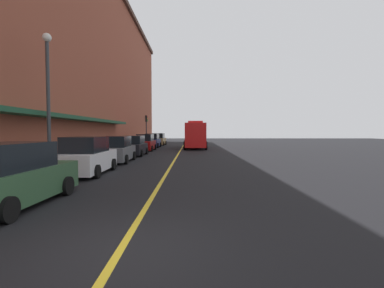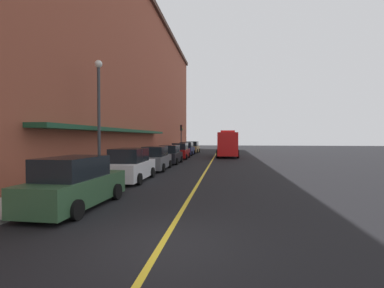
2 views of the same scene
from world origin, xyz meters
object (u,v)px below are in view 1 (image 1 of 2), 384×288
object	(u,v)px
parked_car_3	(135,146)
parked_car_5	(153,141)
parked_car_0	(11,177)
fire_truck	(195,136)
parked_car_2	(118,150)
parked_car_4	(146,143)
street_lamp_left	(48,87)
traffic_light_near	(147,124)
parking_meter_1	(129,142)
parked_car_6	(159,140)
parked_car_1	(87,157)

from	to	relation	value
parked_car_3	parked_car_5	distance (m)	12.72
parked_car_0	fire_truck	xyz separation A→B (m)	(5.58, 27.84, 0.75)
parked_car_3	parked_car_5	bearing A→B (deg)	1.15
parked_car_2	fire_truck	xyz separation A→B (m)	(5.65, 15.98, 0.76)
parked_car_4	parked_car_5	size ratio (longest dim) A/B	1.10
street_lamp_left	parked_car_0	bearing A→B (deg)	-71.73
parked_car_4	traffic_light_near	world-z (taller)	traffic_light_near
fire_truck	parking_meter_1	xyz separation A→B (m)	(-7.05, -6.39, -0.55)
parked_car_4	parking_meter_1	world-z (taller)	parked_car_4
parked_car_3	fire_truck	xyz separation A→B (m)	(5.57, 10.69, 0.78)
fire_truck	parked_car_6	bearing A→B (deg)	-145.51
parked_car_5	fire_truck	world-z (taller)	fire_truck
parked_car_2	street_lamp_left	distance (m)	6.91
parked_car_4	parked_car_6	bearing A→B (deg)	-0.28
street_lamp_left	parked_car_5	bearing A→B (deg)	85.36
parked_car_1	parked_car_2	bearing A→B (deg)	-1.77
parked_car_2	street_lamp_left	size ratio (longest dim) A/B	0.68
parked_car_4	street_lamp_left	bearing A→B (deg)	172.66
fire_truck	street_lamp_left	xyz separation A→B (m)	(-7.65, -21.56, 2.79)
parked_car_4	fire_truck	size ratio (longest dim) A/B	0.55
parked_car_3	parking_meter_1	world-z (taller)	parked_car_3
parked_car_1	parked_car_6	distance (m)	29.70
parked_car_3	parked_car_4	xyz separation A→B (m)	(-0.02, 6.34, 0.03)
parked_car_3	parked_car_1	bearing A→B (deg)	179.52
parked_car_4	parked_car_1	bearing A→B (deg)	179.02
parked_car_5	parked_car_6	xyz separation A→B (m)	(0.10, 6.10, 0.00)
parked_car_3	parked_car_5	size ratio (longest dim) A/B	0.96
parked_car_1	street_lamp_left	xyz separation A→B (m)	(-1.92, 0.02, 3.52)
parked_car_6	parked_car_1	bearing A→B (deg)	-178.61
parked_car_2	parked_car_3	world-z (taller)	parked_car_2
parked_car_4	street_lamp_left	world-z (taller)	street_lamp_left
street_lamp_left	parked_car_3	bearing A→B (deg)	79.15
parked_car_0	parked_car_2	distance (m)	11.86
parked_car_4	parked_car_6	xyz separation A→B (m)	(-0.05, 12.47, 0.01)
parked_car_6	street_lamp_left	size ratio (longest dim) A/B	0.62
parked_car_2	street_lamp_left	xyz separation A→B (m)	(-2.00, -5.58, 3.55)
parked_car_0	traffic_light_near	world-z (taller)	traffic_light_near
parked_car_4	parked_car_5	world-z (taller)	parked_car_5
parked_car_4	parked_car_3	bearing A→B (deg)	179.69
parked_car_4	traffic_light_near	bearing A→B (deg)	8.12
parked_car_3	parking_meter_1	bearing A→B (deg)	19.41
parked_car_2	traffic_light_near	bearing A→B (deg)	1.98
parked_car_6	parked_car_4	bearing A→B (deg)	-178.20
parked_car_3	fire_truck	bearing A→B (deg)	-27.11
parked_car_6	street_lamp_left	world-z (taller)	street_lamp_left
parked_car_0	parked_car_1	distance (m)	6.26
fire_truck	street_lamp_left	world-z (taller)	street_lamp_left
parking_meter_1	fire_truck	bearing A→B (deg)	42.19
parked_car_0	parked_car_6	world-z (taller)	parked_car_6
parked_car_0	parked_car_5	bearing A→B (deg)	2.28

